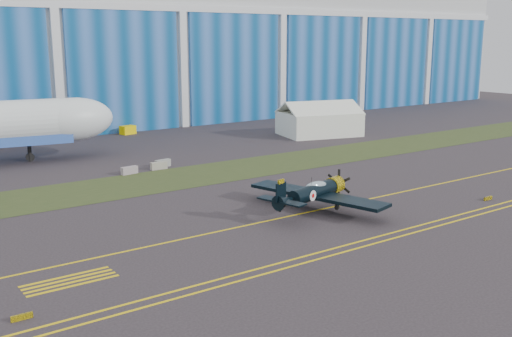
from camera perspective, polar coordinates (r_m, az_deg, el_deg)
ground at (r=55.77m, az=-2.24°, el=-3.83°), size 260.00×260.00×0.00m
grass_median at (r=67.55m, az=-8.76°, el=-1.09°), size 260.00×10.00×0.02m
hangar at (r=120.29m, az=-21.77°, el=11.18°), size 220.00×45.70×30.00m
taxiway_centreline at (r=51.82m, az=0.80°, el=-5.07°), size 200.00×0.20×0.02m
edge_line_near at (r=44.92m, az=8.04°, el=-7.97°), size 80.00×0.20×0.02m
edge_line_far at (r=45.60m, az=7.18°, el=-7.63°), size 80.00×0.20×0.02m
hold_short_ladder at (r=41.46m, az=-17.33°, el=-10.19°), size 6.00×2.40×0.02m
guard_board_left at (r=36.99m, az=-21.41°, el=-13.03°), size 1.20×0.15×0.35m
guard_board_right at (r=62.79m, az=21.23°, el=-2.67°), size 1.20×0.15×0.35m
warbird at (r=54.65m, az=5.48°, el=-2.25°), size 14.54×16.23×4.09m
tent at (r=98.30m, az=6.05°, el=4.82°), size 14.03×11.71×5.66m
tug at (r=101.17m, az=-12.11°, el=3.61°), size 2.70×2.05×1.40m
gse_box at (r=122.05m, az=7.83°, el=5.28°), size 3.13×2.45×1.66m
barrier_a at (r=71.12m, az=-11.97°, el=-0.18°), size 2.07×0.88×0.90m
barrier_b at (r=73.11m, az=-9.24°, el=0.26°), size 2.03×0.71×0.90m
barrier_c at (r=74.48m, az=-8.86°, el=0.50°), size 2.07×0.89×0.90m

